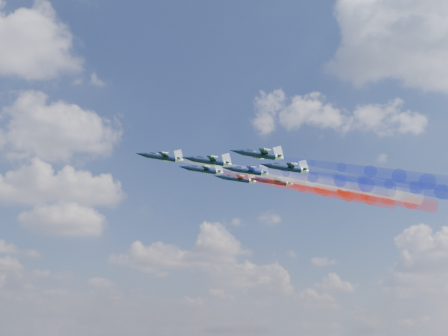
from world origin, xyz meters
name	(u,v)px	position (x,y,z in m)	size (l,w,h in m)	color
jet_lead	(161,157)	(-12.14, -7.09, 150.43)	(10.69, 13.37, 3.56)	black
trail_lead	(261,172)	(13.39, -16.53, 146.96)	(4.46, 43.08, 4.46)	silver
jet_inner_left	(209,161)	(-3.71, -19.61, 146.95)	(10.69, 13.37, 3.56)	black
trail_inner_left	(313,177)	(21.83, -29.04, 143.48)	(4.46, 43.08, 4.46)	#1825D1
jet_inner_right	(203,170)	(2.10, -2.69, 149.78)	(10.69, 13.37, 3.56)	black
trail_inner_right	(296,184)	(27.63, -12.12, 146.31)	(4.46, 43.08, 4.46)	red
jet_outer_left	(259,155)	(3.15, -33.74, 145.61)	(10.69, 13.37, 3.56)	black
trail_outer_left	(371,172)	(28.68, -43.17, 142.14)	(4.46, 43.08, 4.46)	#1825D1
jet_center_third	(247,171)	(9.51, -15.86, 146.97)	(10.69, 13.37, 3.56)	black
trail_center_third	(345,186)	(35.05, -25.30, 143.50)	(4.46, 43.08, 4.46)	silver
jet_outer_right	(237,179)	(14.48, 0.05, 149.24)	(10.69, 13.37, 3.56)	black
trail_outer_right	(325,192)	(40.02, -9.38, 145.77)	(4.46, 43.08, 4.46)	red
jet_rear_left	(286,168)	(14.46, -27.67, 145.36)	(10.69, 13.37, 3.56)	black
trail_rear_left	(389,184)	(40.00, -37.11, 141.89)	(4.46, 43.08, 4.46)	#1825D1
jet_rear_right	(273,182)	(21.57, -9.48, 146.97)	(10.69, 13.37, 3.56)	black
trail_rear_right	(365,195)	(47.11, -18.91, 143.50)	(4.46, 43.08, 4.46)	red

